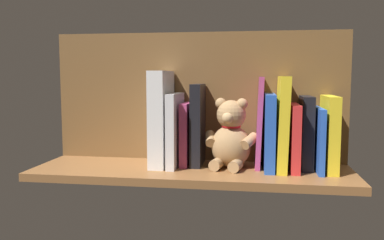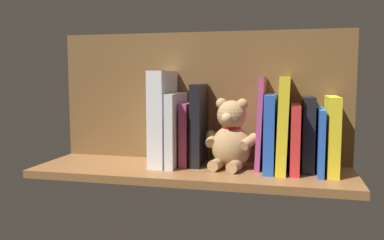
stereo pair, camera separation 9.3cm
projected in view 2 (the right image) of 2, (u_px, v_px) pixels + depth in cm
name	position (u px, v px, depth cm)	size (l,w,h in cm)	color
ground_plane	(192.00, 171.00, 116.46)	(90.30, 28.58, 2.20)	brown
shelf_back_panel	(201.00, 97.00, 125.90)	(90.30, 1.50, 39.61)	brown
book_0	(332.00, 135.00, 109.14)	(3.11, 16.06, 20.79)	yellow
book_1	(320.00, 141.00, 109.63)	(1.52, 16.85, 17.53)	blue
book_2	(308.00, 134.00, 112.29)	(3.20, 12.49, 20.57)	black
book_3	(295.00, 138.00, 111.35)	(2.46, 16.35, 18.43)	red
book_4	(283.00, 124.00, 111.45)	(2.76, 16.88, 26.14)	yellow
book_5	(270.00, 132.00, 112.67)	(2.84, 16.57, 21.22)	blue
book_6	(261.00, 123.00, 115.04)	(1.42, 12.50, 25.99)	#B23F72
teddy_bear	(231.00, 138.00, 115.22)	(15.86, 14.41, 19.98)	tan
book_7	(199.00, 125.00, 119.34)	(3.03, 12.50, 23.89)	black
book_8	(188.00, 134.00, 120.13)	(2.24, 13.06, 18.35)	#B23F72
book_9	(176.00, 129.00, 118.93)	(2.46, 16.70, 21.21)	silver
dictionary_thick_white	(163.00, 118.00, 119.69)	(4.52, 16.23, 27.67)	white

